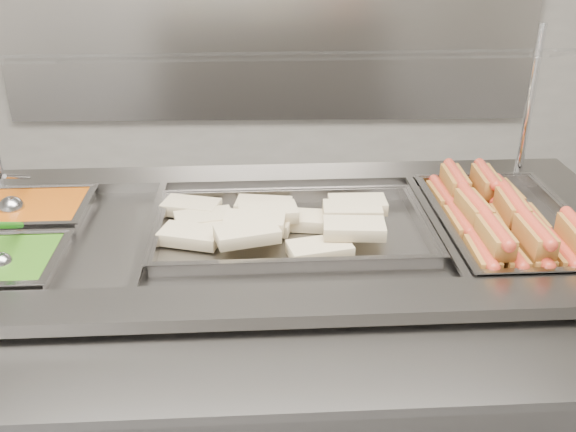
{
  "coord_description": "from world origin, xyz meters",
  "views": [
    {
      "loc": [
        0.03,
        -1.2,
        1.74
      ],
      "look_at": [
        0.06,
        0.36,
        0.98
      ],
      "focal_mm": 40.0,
      "sensor_mm": 36.0,
      "label": 1
    }
  ],
  "objects_px": {
    "pan_hotdogs": "(505,232)",
    "pan_wraps": "(292,233)",
    "ladle": "(12,207)",
    "sneeze_guard": "(264,63)",
    "serving_spoon": "(3,257)",
    "steam_counter": "(271,364)"
  },
  "relations": [
    {
      "from": "serving_spoon",
      "to": "sneeze_guard",
      "type": "bearing_deg",
      "value": 32.96
    },
    {
      "from": "pan_hotdogs",
      "to": "pan_wraps",
      "type": "height_order",
      "value": "same"
    },
    {
      "from": "serving_spoon",
      "to": "steam_counter",
      "type": "bearing_deg",
      "value": 15.73
    },
    {
      "from": "ladle",
      "to": "serving_spoon",
      "type": "distance_m",
      "value": 0.31
    },
    {
      "from": "ladle",
      "to": "serving_spoon",
      "type": "height_order",
      "value": "ladle"
    },
    {
      "from": "sneeze_guard",
      "to": "pan_wraps",
      "type": "relative_size",
      "value": 2.39
    },
    {
      "from": "ladle",
      "to": "sneeze_guard",
      "type": "bearing_deg",
      "value": 9.35
    },
    {
      "from": "pan_hotdogs",
      "to": "pan_wraps",
      "type": "distance_m",
      "value": 0.6
    },
    {
      "from": "sneeze_guard",
      "to": "ladle",
      "type": "xyz_separation_m",
      "value": [
        -0.73,
        -0.12,
        -0.38
      ]
    },
    {
      "from": "ladle",
      "to": "serving_spoon",
      "type": "relative_size",
      "value": 1.09
    },
    {
      "from": "ladle",
      "to": "pan_wraps",
      "type": "bearing_deg",
      "value": -7.91
    },
    {
      "from": "serving_spoon",
      "to": "ladle",
      "type": "bearing_deg",
      "value": 106.05
    },
    {
      "from": "pan_hotdogs",
      "to": "ladle",
      "type": "relative_size",
      "value": 2.81
    },
    {
      "from": "pan_hotdogs",
      "to": "pan_wraps",
      "type": "bearing_deg",
      "value": -177.97
    },
    {
      "from": "sneeze_guard",
      "to": "ladle",
      "type": "relative_size",
      "value": 8.29
    },
    {
      "from": "pan_hotdogs",
      "to": "serving_spoon",
      "type": "xyz_separation_m",
      "value": [
        -1.31,
        -0.21,
        0.05
      ]
    },
    {
      "from": "pan_wraps",
      "to": "serving_spoon",
      "type": "xyz_separation_m",
      "value": [
        -0.71,
        -0.18,
        0.04
      ]
    },
    {
      "from": "sneeze_guard",
      "to": "pan_hotdogs",
      "type": "distance_m",
      "value": 0.83
    },
    {
      "from": "pan_hotdogs",
      "to": "ladle",
      "type": "bearing_deg",
      "value": 176.34
    },
    {
      "from": "pan_hotdogs",
      "to": "ladle",
      "type": "height_order",
      "value": "ladle"
    },
    {
      "from": "pan_hotdogs",
      "to": "serving_spoon",
      "type": "distance_m",
      "value": 1.33
    },
    {
      "from": "serving_spoon",
      "to": "pan_hotdogs",
      "type": "bearing_deg",
      "value": 8.92
    }
  ]
}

